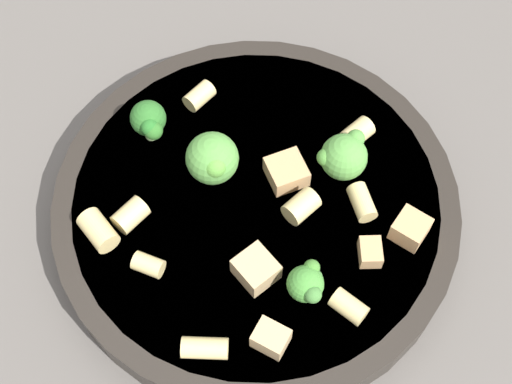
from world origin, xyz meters
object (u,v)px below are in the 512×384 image
object	(u,v)px
rigatoni_3	(130,215)
rigatoni_4	(205,348)
pasta_bowl	(256,207)
rigatoni_6	(199,96)
rigatoni_5	(349,306)
broccoli_floret_0	(149,120)
chicken_chunk_2	(370,253)
rigatoni_2	(357,133)
rigatoni_8	(148,265)
chicken_chunk_1	(256,269)
rigatoni_0	(301,206)
chicken_chunk_0	(271,338)
chicken_chunk_3	(410,229)
chicken_chunk_4	(286,172)
broccoli_floret_1	(215,155)
rigatoni_7	(362,202)
broccoli_floret_2	(307,284)
broccoli_floret_3	(344,156)

from	to	relation	value
rigatoni_3	rigatoni_4	xyz separation A→B (m)	(0.09, -0.05, -0.00)
pasta_bowl	rigatoni_6	xyz separation A→B (m)	(-0.08, 0.05, 0.02)
pasta_bowl	rigatoni_5	world-z (taller)	rigatoni_5
broccoli_floret_0	rigatoni_5	xyz separation A→B (m)	(0.19, -0.05, -0.01)
broccoli_floret_0	chicken_chunk_2	bearing A→B (deg)	-2.39
pasta_bowl	rigatoni_2	world-z (taller)	rigatoni_2
rigatoni_5	rigatoni_8	world-z (taller)	rigatoni_5
chicken_chunk_2	rigatoni_6	bearing A→B (deg)	162.66
pasta_bowl	rigatoni_8	bearing A→B (deg)	-113.42
rigatoni_2	chicken_chunk_1	xyz separation A→B (m)	(-0.01, -0.13, 0.00)
broccoli_floret_0	rigatoni_8	bearing A→B (deg)	-57.46
rigatoni_0	chicken_chunk_0	xyz separation A→B (m)	(0.03, -0.09, -0.00)
rigatoni_2	rigatoni_8	size ratio (longest dim) A/B	1.10
rigatoni_5	chicken_chunk_3	bearing A→B (deg)	80.45
rigatoni_8	chicken_chunk_2	world-z (taller)	same
rigatoni_4	chicken_chunk_0	xyz separation A→B (m)	(0.03, 0.03, 0.00)
rigatoni_2	rigatoni_3	distance (m)	0.18
chicken_chunk_1	chicken_chunk_4	distance (m)	0.08
broccoli_floret_1	chicken_chunk_2	size ratio (longest dim) A/B	2.37
broccoli_floret_1	rigatoni_7	world-z (taller)	broccoli_floret_1
rigatoni_0	chicken_chunk_1	world-z (taller)	same
broccoli_floret_2	rigatoni_8	xyz separation A→B (m)	(-0.10, -0.04, -0.01)
rigatoni_5	rigatoni_8	distance (m)	0.14
rigatoni_5	chicken_chunk_2	bearing A→B (deg)	96.30
chicken_chunk_3	chicken_chunk_0	bearing A→B (deg)	-111.57
broccoli_floret_3	rigatoni_6	xyz separation A→B (m)	(-0.12, 0.00, -0.01)
broccoli_floret_1	chicken_chunk_3	size ratio (longest dim) A/B	2.06
broccoli_floret_3	rigatoni_7	bearing A→B (deg)	-37.42
chicken_chunk_0	chicken_chunk_4	bearing A→B (deg)	114.09
rigatoni_0	chicken_chunk_4	xyz separation A→B (m)	(-0.02, 0.02, -0.00)
rigatoni_5	rigatoni_7	size ratio (longest dim) A/B	0.92
rigatoni_0	rigatoni_3	world-z (taller)	same
broccoli_floret_0	broccoli_floret_1	xyz separation A→B (m)	(0.06, -0.00, 0.01)
rigatoni_7	chicken_chunk_0	xyz separation A→B (m)	(-0.01, -0.12, 0.00)
rigatoni_7	rigatoni_8	size ratio (longest dim) A/B	1.26
rigatoni_7	chicken_chunk_2	world-z (taller)	rigatoni_7
pasta_bowl	rigatoni_8	size ratio (longest dim) A/B	14.37
broccoli_floret_1	rigatoni_5	bearing A→B (deg)	-19.34
pasta_bowl	rigatoni_0	distance (m)	0.04
rigatoni_6	chicken_chunk_3	bearing A→B (deg)	-7.29
broccoli_floret_3	chicken_chunk_2	bearing A→B (deg)	-47.58
broccoli_floret_1	rigatoni_0	world-z (taller)	broccoli_floret_1
broccoli_floret_3	rigatoni_5	xyz separation A→B (m)	(0.05, -0.09, -0.01)
rigatoni_3	chicken_chunk_1	world-z (taller)	same
broccoli_floret_1	rigatoni_8	distance (m)	0.09
pasta_bowl	chicken_chunk_0	world-z (taller)	chicken_chunk_0
rigatoni_3	rigatoni_4	bearing A→B (deg)	-29.72
rigatoni_5	chicken_chunk_2	xyz separation A→B (m)	(-0.00, 0.04, -0.00)
rigatoni_3	chicken_chunk_0	distance (m)	0.13
chicken_chunk_1	chicken_chunk_2	distance (m)	0.08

